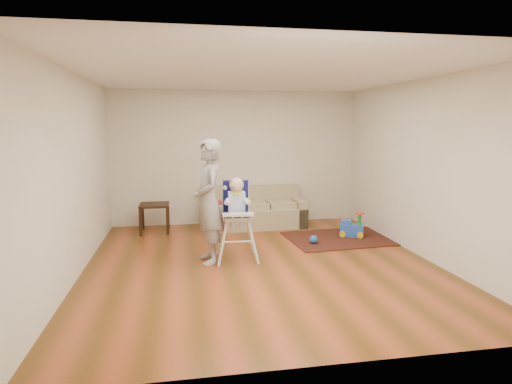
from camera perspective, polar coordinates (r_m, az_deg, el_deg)
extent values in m
plane|color=#54310E|center=(6.35, 0.64, -9.50)|extent=(5.50, 5.50, 0.00)
cube|color=beige|center=(8.77, -2.68, 4.57)|extent=(5.00, 0.04, 2.70)
cube|color=beige|center=(6.12, -23.03, 2.06)|extent=(0.04, 5.50, 2.70)
cube|color=beige|center=(6.97, 21.31, 2.89)|extent=(0.04, 5.50, 2.70)
cube|color=white|center=(6.07, 0.68, 15.47)|extent=(5.00, 5.50, 0.04)
cube|color=red|center=(8.36, -4.05, -1.42)|extent=(0.47, 0.31, 0.04)
cube|color=black|center=(7.83, 11.08, -6.07)|extent=(1.92, 1.50, 0.01)
sphere|color=blue|center=(7.38, 7.69, -6.29)|extent=(0.14, 0.14, 0.14)
cylinder|color=blue|center=(6.18, -3.10, 0.63)|extent=(0.02, 0.12, 0.01)
imported|color=#98989B|center=(6.25, -6.34, -1.30)|extent=(0.52, 0.71, 1.81)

